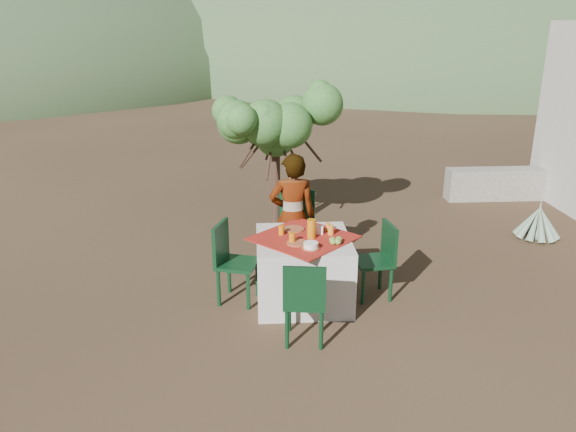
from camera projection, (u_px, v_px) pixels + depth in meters
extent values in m
plane|color=#332517|center=(348.00, 291.00, 6.58)|extent=(160.00, 160.00, 0.00)
cube|color=white|center=(303.00, 270.00, 6.23)|extent=(1.02, 1.02, 0.75)
cube|color=#AB2F18|center=(303.00, 238.00, 6.11)|extent=(1.30, 1.30, 0.01)
cylinder|color=black|center=(275.00, 254.00, 6.98)|extent=(0.05, 0.05, 0.49)
cylinder|color=black|center=(304.00, 257.00, 6.90)|extent=(0.05, 0.05, 0.49)
cylinder|color=black|center=(283.00, 243.00, 7.32)|extent=(0.05, 0.05, 0.49)
cylinder|color=black|center=(310.00, 246.00, 7.24)|extent=(0.05, 0.05, 0.49)
cube|color=black|center=(293.00, 232.00, 7.03)|extent=(0.57, 0.57, 0.04)
cube|color=black|center=(297.00, 207.00, 7.14)|extent=(0.45, 0.18, 0.48)
cylinder|color=black|center=(322.00, 313.00, 5.64)|extent=(0.04, 0.04, 0.43)
cylinder|color=black|center=(289.00, 312.00, 5.66)|extent=(0.04, 0.04, 0.43)
cylinder|color=black|center=(321.00, 330.00, 5.33)|extent=(0.04, 0.04, 0.43)
cylinder|color=black|center=(287.00, 328.00, 5.35)|extent=(0.04, 0.04, 0.43)
cube|color=black|center=(305.00, 301.00, 5.42)|extent=(0.45, 0.45, 0.04)
cube|color=black|center=(304.00, 288.00, 5.17)|extent=(0.40, 0.09, 0.42)
cylinder|color=black|center=(248.00, 291.00, 6.08)|extent=(0.04, 0.04, 0.45)
cylinder|color=black|center=(257.00, 277.00, 6.39)|extent=(0.04, 0.04, 0.45)
cylinder|color=black|center=(219.00, 287.00, 6.16)|extent=(0.04, 0.04, 0.45)
cylinder|color=black|center=(229.00, 274.00, 6.47)|extent=(0.04, 0.04, 0.45)
cube|color=black|center=(238.00, 264.00, 6.20)|extent=(0.53, 0.53, 0.04)
cube|color=black|center=(221.00, 242.00, 6.16)|extent=(0.17, 0.41, 0.44)
cylinder|color=black|center=(354.00, 274.00, 6.49)|extent=(0.04, 0.04, 0.43)
cylinder|color=black|center=(363.00, 287.00, 6.19)|extent=(0.04, 0.04, 0.43)
cylinder|color=black|center=(380.00, 272.00, 6.56)|extent=(0.04, 0.04, 0.43)
cylinder|color=black|center=(391.00, 284.00, 6.26)|extent=(0.04, 0.04, 0.43)
cube|color=black|center=(373.00, 262.00, 6.30)|extent=(0.46, 0.46, 0.04)
cube|color=black|center=(389.00, 242.00, 6.26)|extent=(0.10, 0.40, 0.42)
imported|color=#8C6651|center=(292.00, 216.00, 6.73)|extent=(0.59, 0.40, 1.54)
cylinder|color=#412B20|center=(276.00, 185.00, 8.18)|extent=(0.12, 0.12, 1.44)
sphere|color=#2C6A27|center=(276.00, 136.00, 7.95)|extent=(0.62, 0.62, 0.62)
sphere|color=#2C6A27|center=(316.00, 125.00, 7.93)|extent=(0.58, 0.58, 0.58)
sphere|color=#2C6A27|center=(239.00, 128.00, 7.98)|extent=(0.54, 0.54, 0.54)
sphere|color=#2C6A27|center=(281.00, 115.00, 8.42)|extent=(0.56, 0.56, 0.56)
sphere|color=#2C6A27|center=(281.00, 140.00, 7.45)|extent=(0.49, 0.49, 0.49)
sphere|color=gray|center=(536.00, 235.00, 8.17)|extent=(0.21, 0.21, 0.21)
cone|color=gray|center=(539.00, 217.00, 8.08)|extent=(0.12, 0.12, 0.61)
cone|color=gray|center=(547.00, 221.00, 8.12)|extent=(0.37, 0.15, 0.51)
cone|color=gray|center=(541.00, 220.00, 8.19)|extent=(0.31, 0.30, 0.53)
cone|color=gray|center=(535.00, 219.00, 8.23)|extent=(0.16, 0.37, 0.52)
cone|color=gray|center=(530.00, 219.00, 8.21)|extent=(0.23, 0.35, 0.53)
cone|color=gray|center=(528.00, 221.00, 8.15)|extent=(0.35, 0.25, 0.53)
cone|color=gray|center=(530.00, 223.00, 8.07)|extent=(0.37, 0.15, 0.51)
cone|color=gray|center=(535.00, 224.00, 8.00)|extent=(0.31, 0.30, 0.53)
cone|color=gray|center=(541.00, 225.00, 7.97)|extent=(0.16, 0.37, 0.52)
cone|color=gray|center=(546.00, 225.00, 7.99)|extent=(0.23, 0.35, 0.53)
cone|color=gray|center=(548.00, 223.00, 8.05)|extent=(0.35, 0.25, 0.53)
cube|color=gray|center=(520.00, 183.00, 9.90)|extent=(2.60, 0.35, 0.55)
ellipsoid|color=#375630|center=(430.00, 64.00, 41.21)|extent=(48.00, 48.00, 20.00)
ellipsoid|color=gray|center=(222.00, 53.00, 55.35)|extent=(60.00, 60.00, 24.00)
ellipsoid|color=gray|center=(568.00, 55.00, 51.56)|extent=(36.00, 36.00, 14.00)
cylinder|color=brown|center=(294.00, 229.00, 6.33)|extent=(0.24, 0.24, 0.01)
cylinder|color=brown|center=(297.00, 243.00, 5.93)|extent=(0.22, 0.22, 0.01)
cylinder|color=orange|center=(281.00, 230.00, 6.17)|extent=(0.07, 0.07, 0.11)
cylinder|color=orange|center=(292.00, 238.00, 5.94)|extent=(0.07, 0.07, 0.11)
cylinder|color=orange|center=(311.00, 229.00, 6.05)|extent=(0.10, 0.10, 0.21)
cylinder|color=brown|center=(311.00, 248.00, 5.80)|extent=(0.18, 0.18, 0.01)
cylinder|color=white|center=(311.00, 245.00, 5.79)|extent=(0.15, 0.15, 0.06)
cylinder|color=orange|center=(331.00, 230.00, 6.17)|extent=(0.07, 0.07, 0.11)
cylinder|color=orange|center=(328.00, 227.00, 6.28)|extent=(0.06, 0.06, 0.09)
cube|color=white|center=(320.00, 230.00, 6.18)|extent=(0.08, 0.06, 0.10)
sphere|color=olive|center=(332.00, 240.00, 5.93)|extent=(0.07, 0.07, 0.07)
sphere|color=olive|center=(339.00, 239.00, 5.95)|extent=(0.07, 0.07, 0.07)
sphere|color=olive|center=(338.00, 242.00, 5.89)|extent=(0.07, 0.07, 0.07)
sphere|color=olive|center=(333.00, 242.00, 5.89)|extent=(0.07, 0.07, 0.07)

